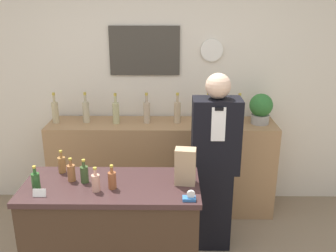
# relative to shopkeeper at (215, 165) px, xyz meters

# --- Properties ---
(back_wall) EXTENTS (5.20, 0.09, 2.70)m
(back_wall) POSITION_rel_shopkeeper_xyz_m (-0.55, 0.92, 0.54)
(back_wall) COLOR beige
(back_wall) RESTS_ON ground_plane
(back_shelf) EXTENTS (2.34, 0.46, 0.99)m
(back_shelf) POSITION_rel_shopkeeper_xyz_m (-0.48, 0.63, -0.32)
(back_shelf) COLOR #9E754C
(back_shelf) RESTS_ON ground_plane
(display_counter) EXTENTS (1.30, 0.58, 0.91)m
(display_counter) POSITION_rel_shopkeeper_xyz_m (-0.83, -0.56, -0.36)
(display_counter) COLOR #382619
(display_counter) RESTS_ON ground_plane
(shopkeeper) EXTENTS (0.41, 0.26, 1.63)m
(shopkeeper) POSITION_rel_shopkeeper_xyz_m (0.00, 0.00, 0.00)
(shopkeeper) COLOR black
(shopkeeper) RESTS_ON ground_plane
(potted_plant) EXTENTS (0.23, 0.23, 0.31)m
(potted_plant) POSITION_rel_shopkeeper_xyz_m (0.52, 0.62, 0.34)
(potted_plant) COLOR #9E998E
(potted_plant) RESTS_ON back_shelf
(paper_bag) EXTENTS (0.16, 0.12, 0.27)m
(paper_bag) POSITION_rel_shopkeeper_xyz_m (-0.28, -0.54, 0.23)
(paper_bag) COLOR tan
(paper_bag) RESTS_ON display_counter
(tape_dispenser) EXTENTS (0.09, 0.06, 0.07)m
(tape_dispenser) POSITION_rel_shopkeeper_xyz_m (-0.26, -0.78, 0.12)
(tape_dispenser) COLOR #2D66A8
(tape_dispenser) RESTS_ON display_counter
(price_card_left) EXTENTS (0.09, 0.02, 0.06)m
(price_card_left) POSITION_rel_shopkeeper_xyz_m (-1.29, -0.74, 0.13)
(price_card_left) COLOR white
(price_card_left) RESTS_ON display_counter
(counter_bottle_0) EXTENTS (0.06, 0.06, 0.18)m
(counter_bottle_0) POSITION_rel_shopkeeper_xyz_m (-1.34, -0.64, 0.17)
(counter_bottle_0) COLOR #275224
(counter_bottle_0) RESTS_ON display_counter
(counter_bottle_1) EXTENTS (0.06, 0.06, 0.18)m
(counter_bottle_1) POSITION_rel_shopkeeper_xyz_m (-1.24, -0.36, 0.17)
(counter_bottle_1) COLOR olive
(counter_bottle_1) RESTS_ON display_counter
(counter_bottle_2) EXTENTS (0.06, 0.06, 0.18)m
(counter_bottle_2) POSITION_rel_shopkeeper_xyz_m (-1.13, -0.50, 0.17)
(counter_bottle_2) COLOR #9D6136
(counter_bottle_2) RESTS_ON display_counter
(counter_bottle_3) EXTENTS (0.06, 0.06, 0.18)m
(counter_bottle_3) POSITION_rel_shopkeeper_xyz_m (-1.02, -0.53, 0.17)
(counter_bottle_3) COLOR #364D27
(counter_bottle_3) RESTS_ON display_counter
(counter_bottle_4) EXTENTS (0.06, 0.06, 0.18)m
(counter_bottle_4) POSITION_rel_shopkeeper_xyz_m (-0.91, -0.66, 0.17)
(counter_bottle_4) COLOR tan
(counter_bottle_4) RESTS_ON display_counter
(counter_bottle_5) EXTENTS (0.06, 0.06, 0.18)m
(counter_bottle_5) POSITION_rel_shopkeeper_xyz_m (-0.80, -0.62, 0.17)
(counter_bottle_5) COLOR brown
(counter_bottle_5) RESTS_ON display_counter
(shelf_bottle_0) EXTENTS (0.07, 0.07, 0.32)m
(shelf_bottle_0) POSITION_rel_shopkeeper_xyz_m (-1.57, 0.63, 0.30)
(shelf_bottle_0) COLOR tan
(shelf_bottle_0) RESTS_ON back_shelf
(shelf_bottle_1) EXTENTS (0.07, 0.07, 0.32)m
(shelf_bottle_1) POSITION_rel_shopkeeper_xyz_m (-1.26, 0.65, 0.30)
(shelf_bottle_1) COLOR tan
(shelf_bottle_1) RESTS_ON back_shelf
(shelf_bottle_2) EXTENTS (0.07, 0.07, 0.32)m
(shelf_bottle_2) POSITION_rel_shopkeeper_xyz_m (-0.95, 0.61, 0.30)
(shelf_bottle_2) COLOR tan
(shelf_bottle_2) RESTS_ON back_shelf
(shelf_bottle_3) EXTENTS (0.07, 0.07, 0.32)m
(shelf_bottle_3) POSITION_rel_shopkeeper_xyz_m (-0.64, 0.63, 0.30)
(shelf_bottle_3) COLOR tan
(shelf_bottle_3) RESTS_ON back_shelf
(shelf_bottle_4) EXTENTS (0.07, 0.07, 0.32)m
(shelf_bottle_4) POSITION_rel_shopkeeper_xyz_m (-0.32, 0.64, 0.30)
(shelf_bottle_4) COLOR tan
(shelf_bottle_4) RESTS_ON back_shelf
(shelf_bottle_5) EXTENTS (0.07, 0.07, 0.32)m
(shelf_bottle_5) POSITION_rel_shopkeeper_xyz_m (-0.01, 0.64, 0.30)
(shelf_bottle_5) COLOR tan
(shelf_bottle_5) RESTS_ON back_shelf
(shelf_bottle_6) EXTENTS (0.07, 0.07, 0.32)m
(shelf_bottle_6) POSITION_rel_shopkeeper_xyz_m (0.30, 0.63, 0.30)
(shelf_bottle_6) COLOR tan
(shelf_bottle_6) RESTS_ON back_shelf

